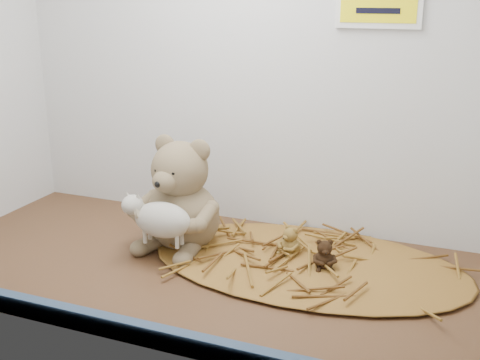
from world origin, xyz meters
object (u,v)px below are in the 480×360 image
at_px(toy_lamb, 163,220).
at_px(mini_teddy_brown, 324,253).
at_px(main_teddy, 182,193).
at_px(mini_teddy_tan, 291,239).

xyz_separation_m(toy_lamb, mini_teddy_brown, (0.33, 0.08, -0.05)).
xyz_separation_m(main_teddy, mini_teddy_tan, (0.25, 0.03, -0.08)).
relative_size(toy_lamb, mini_teddy_tan, 2.59).
bearing_deg(mini_teddy_brown, main_teddy, 155.88).
height_order(main_teddy, mini_teddy_brown, main_teddy).
xyz_separation_m(mini_teddy_tan, mini_teddy_brown, (0.08, -0.04, -0.00)).
bearing_deg(main_teddy, mini_teddy_tan, 14.01).
relative_size(main_teddy, mini_teddy_brown, 4.07).
distance_m(main_teddy, toy_lamb, 0.10).
distance_m(toy_lamb, mini_teddy_brown, 0.35).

